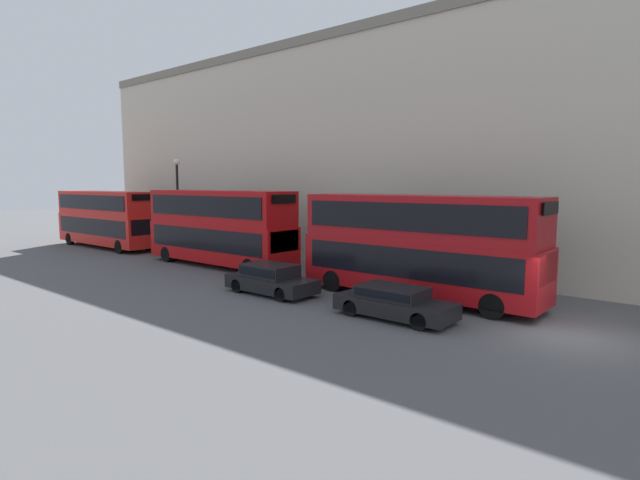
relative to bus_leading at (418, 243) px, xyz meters
The scene contains 9 objects.
ground_plane 7.13m from the bus_leading, 103.88° to the right, with size 200.00×200.00×0.00m, color #515154.
building_facade 9.77m from the bus_leading, 50.18° to the right, with size 1.10×80.00×14.30m.
bus_leading is the anchor object (origin of this frame).
bus_second_in_queue 13.61m from the bus_leading, 90.00° to the left, with size 2.59×11.14×4.64m.
bus_third_in_queue 27.63m from the bus_leading, 90.00° to the left, with size 2.59×11.31×4.45m.
car_dark_sedan 3.97m from the bus_leading, 164.99° to the right, with size 1.77×4.57×1.23m.
car_hatchback 6.85m from the bus_leading, 120.92° to the left, with size 1.88×4.43×1.38m.
street_lamp 21.17m from the bus_leading, 84.18° to the left, with size 0.44×0.44×6.82m.
pedestrian 27.27m from the bus_leading, 84.55° to the left, with size 0.36×0.36×1.78m.
Camera 1 is at (-17.66, -4.10, 5.08)m, focal length 28.00 mm.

